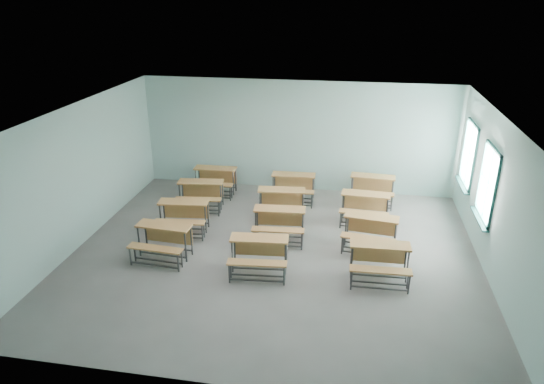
{
  "coord_description": "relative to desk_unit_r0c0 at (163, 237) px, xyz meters",
  "views": [
    {
      "loc": [
        1.58,
        -9.39,
        5.5
      ],
      "look_at": [
        -0.25,
        1.2,
        1.0
      ],
      "focal_mm": 32.0,
      "sensor_mm": 36.0,
      "label": 1
    }
  ],
  "objects": [
    {
      "name": "desk_unit_r0c1",
      "position": [
        2.19,
        -0.21,
        0.0
      ],
      "size": [
        1.27,
        0.91,
        0.76
      ],
      "rotation": [
        0.0,
        0.0,
        0.09
      ],
      "color": "#A46F3B",
      "rests_on": "ground"
    },
    {
      "name": "desk_unit_r2c2",
      "position": [
        4.37,
        2.55,
        0.0
      ],
      "size": [
        1.26,
        0.88,
        0.76
      ],
      "rotation": [
        0.0,
        0.0,
        -0.06
      ],
      "color": "#A46F3B",
      "rests_on": "ground"
    },
    {
      "name": "desk_unit_r1c1",
      "position": [
        2.38,
        1.29,
        0.0
      ],
      "size": [
        1.26,
        0.9,
        0.76
      ],
      "rotation": [
        0.0,
        0.0,
        0.07
      ],
      "color": "#A46F3B",
      "rests_on": "ground"
    },
    {
      "name": "desk_unit_r1c0",
      "position": [
        0.01,
        1.29,
        0.0
      ],
      "size": [
        1.28,
        0.93,
        0.76
      ],
      "rotation": [
        0.0,
        0.0,
        0.1
      ],
      "color": "#A46F3B",
      "rests_on": "ground"
    },
    {
      "name": "desk_unit_r3c1",
      "position": [
        2.4,
        3.61,
        0.0
      ],
      "size": [
        1.24,
        0.85,
        0.76
      ],
      "rotation": [
        0.0,
        0.0,
        0.04
      ],
      "color": "#A46F3B",
      "rests_on": "ground"
    },
    {
      "name": "desk_unit_r0c2",
      "position": [
        4.65,
        -0.07,
        0.0
      ],
      "size": [
        1.23,
        0.85,
        0.76
      ],
      "rotation": [
        0.0,
        0.0,
        0.03
      ],
      "color": "#A46F3B",
      "rests_on": "ground"
    },
    {
      "name": "desk_unit_r3c0",
      "position": [
        0.1,
        3.75,
        0.0
      ],
      "size": [
        1.23,
        0.84,
        0.76
      ],
      "rotation": [
        0.0,
        0.0,
        0.02
      ],
      "color": "#A46F3B",
      "rests_on": "ground"
    },
    {
      "name": "desk_unit_r3c2",
      "position": [
        4.57,
        3.86,
        0.0
      ],
      "size": [
        1.26,
        0.89,
        0.76
      ],
      "rotation": [
        0.0,
        0.0,
        -0.07
      ],
      "color": "#A46F3B",
      "rests_on": "ground"
    },
    {
      "name": "desk_unit_r2c1",
      "position": [
        2.24,
        2.46,
        0.0
      ],
      "size": [
        1.27,
        0.91,
        0.76
      ],
      "rotation": [
        0.0,
        0.0,
        0.09
      ],
      "color": "#A46F3B",
      "rests_on": "ground"
    },
    {
      "name": "desk_unit_r1c2",
      "position": [
        4.48,
        1.23,
        0.0
      ],
      "size": [
        1.31,
        0.97,
        0.76
      ],
      "rotation": [
        0.0,
        0.0,
        -0.14
      ],
      "color": "#A46F3B",
      "rests_on": "ground"
    },
    {
      "name": "room",
      "position": [
        2.45,
        0.6,
        1.09
      ],
      "size": [
        9.04,
        8.04,
        3.24
      ],
      "color": "slate",
      "rests_on": "ground"
    },
    {
      "name": "desk_unit_r0c0",
      "position": [
        0.0,
        0.0,
        0.0
      ],
      "size": [
        1.26,
        0.9,
        0.76
      ],
      "rotation": [
        0.0,
        0.0,
        -0.07
      ],
      "color": "#A46F3B",
      "rests_on": "ground"
    },
    {
      "name": "desk_unit_r2c0",
      "position": [
        0.02,
        2.66,
        0.0
      ],
      "size": [
        1.29,
        0.94,
        0.76
      ],
      "rotation": [
        0.0,
        0.0,
        0.12
      ],
      "color": "#A46F3B",
      "rests_on": "ground"
    }
  ]
}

